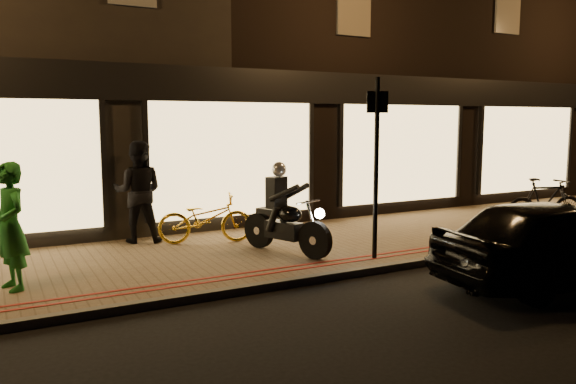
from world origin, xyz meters
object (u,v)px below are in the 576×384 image
object	(u,v)px
motorcycle	(284,218)
parked_car	(557,241)
bicycle_gold	(206,219)
sign_post	(376,159)
person_green	(10,226)

from	to	relation	value
motorcycle	parked_car	bearing A→B (deg)	-69.55
bicycle_gold	sign_post	bearing A→B (deg)	-123.70
person_green	parked_car	world-z (taller)	person_green
motorcycle	sign_post	size ratio (longest dim) A/B	0.62
bicycle_gold	parked_car	xyz separation A→B (m)	(3.77, -4.66, 0.07)
sign_post	parked_car	bearing A→B (deg)	-52.37
sign_post	bicycle_gold	distance (m)	3.46
sign_post	person_green	world-z (taller)	sign_post
motorcycle	sign_post	bearing A→B (deg)	-63.42
person_green	parked_car	distance (m)	7.77
person_green	parked_car	xyz separation A→B (m)	(7.11, -3.10, -0.34)
sign_post	bicycle_gold	world-z (taller)	sign_post
bicycle_gold	person_green	bearing A→B (deg)	131.12
parked_car	person_green	bearing A→B (deg)	72.28
motorcycle	bicycle_gold	xyz separation A→B (m)	(-0.94, 1.41, -0.15)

